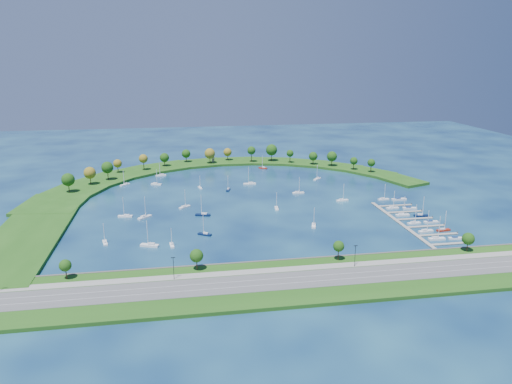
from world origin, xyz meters
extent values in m
plane|color=#071842|center=(0.00, 0.00, 0.00)|extent=(700.00, 700.00, 0.00)
cube|color=#1E4D14|center=(0.00, -124.00, 0.80)|extent=(420.00, 42.00, 1.60)
cube|color=#474442|center=(0.00, -102.50, 0.90)|extent=(420.00, 1.20, 1.80)
cube|color=#515154|center=(0.00, -124.00, 1.66)|extent=(420.00, 16.00, 0.12)
cube|color=gray|center=(0.00, -113.00, 1.66)|extent=(420.00, 5.00, 0.12)
cube|color=silver|center=(0.00, -126.50, 1.73)|extent=(420.00, 0.15, 0.02)
cube|color=silver|center=(0.00, -121.50, 1.73)|extent=(420.00, 0.15, 0.02)
cylinder|color=#382314|center=(-95.00, -107.00, 4.05)|extent=(0.56, 0.56, 4.90)
sphere|color=#174611|center=(-95.00, -107.00, 7.54)|extent=(5.20, 5.20, 5.20)
cylinder|color=#382314|center=(-40.00, -107.00, 4.22)|extent=(0.56, 0.56, 5.25)
sphere|color=#174611|center=(-40.00, -107.00, 8.05)|extent=(6.00, 6.00, 6.00)
cylinder|color=#382314|center=(25.00, -107.00, 4.40)|extent=(0.56, 0.56, 5.60)
sphere|color=#174611|center=(25.00, -107.00, 8.24)|extent=(5.20, 5.20, 5.20)
cylinder|color=#382314|center=(90.00, -107.00, 4.05)|extent=(0.56, 0.56, 4.90)
sphere|color=#174611|center=(90.00, -107.00, 7.70)|extent=(6.00, 6.00, 6.00)
cylinder|color=black|center=(-50.00, -115.00, 6.60)|extent=(0.24, 0.24, 10.00)
cylinder|color=black|center=(30.00, -115.00, 6.60)|extent=(0.24, 0.24, 10.00)
cube|color=#1E4D14|center=(-126.75, 7.81, 1.00)|extent=(43.73, 48.72, 2.00)
cube|color=#1E4D14|center=(-118.83, 37.57, 1.00)|extent=(50.23, 54.30, 2.00)
cube|color=#1E4D14|center=(-104.03, 64.58, 1.00)|extent=(54.07, 56.09, 2.00)
cube|color=#1E4D14|center=(-83.21, 87.27, 1.00)|extent=(55.20, 54.07, 2.00)
cube|color=#1E4D14|center=(-57.57, 104.32, 1.00)|extent=(53.65, 48.47, 2.00)
cube|color=#1E4D14|center=(-28.60, 114.76, 1.00)|extent=(49.62, 39.75, 2.00)
cube|color=#1E4D14|center=(2.03, 117.98, 1.00)|extent=(44.32, 29.96, 2.00)
cube|color=#1E4D14|center=(32.54, 113.79, 1.00)|extent=(49.49, 38.05, 2.00)
cube|color=#1E4D14|center=(61.17, 102.44, 1.00)|extent=(51.13, 44.12, 2.00)
cube|color=#1E4D14|center=(86.25, 84.58, 1.00)|extent=(49.19, 47.96, 2.00)
cube|color=#1E4D14|center=(106.34, 61.24, 1.00)|extent=(43.90, 49.49, 2.00)
cube|color=#1E4D14|center=(120.28, 33.78, 1.00)|extent=(35.67, 48.74, 2.00)
cube|color=#1E4D14|center=(-126.75, -47.59, 0.95)|extent=(36.00, 130.81, 1.90)
cylinder|color=#382314|center=(-120.97, 32.37, 5.61)|extent=(0.56, 0.56, 7.22)
sphere|color=#174611|center=(-120.97, 32.37, 11.01)|extent=(8.95, 8.95, 8.95)
cylinder|color=#382314|center=(-109.70, 51.54, 5.52)|extent=(0.56, 0.56, 7.03)
sphere|color=brown|center=(-109.70, 51.54, 10.78)|extent=(8.71, 8.71, 8.71)
cylinder|color=#382314|center=(-98.82, 63.44, 5.95)|extent=(0.56, 0.56, 7.89)
sphere|color=#174611|center=(-98.82, 63.44, 11.67)|extent=(8.86, 8.86, 8.86)
cylinder|color=#382314|center=(-93.93, 86.46, 5.10)|extent=(0.56, 0.56, 6.19)
sphere|color=brown|center=(-93.93, 86.46, 9.54)|extent=(6.75, 6.75, 6.75)
cylinder|color=#382314|center=(-73.96, 92.52, 6.06)|extent=(0.56, 0.56, 8.12)
sphere|color=brown|center=(-73.96, 92.52, 11.57)|extent=(7.24, 7.24, 7.24)
cylinder|color=#382314|center=(-57.29, 104.73, 4.89)|extent=(0.56, 0.56, 5.78)
sphere|color=#174611|center=(-57.29, 104.73, 9.35)|extent=(7.85, 7.85, 7.85)
cylinder|color=#382314|center=(-38.74, 118.13, 4.98)|extent=(0.56, 0.56, 5.97)
sphere|color=#174611|center=(-38.74, 118.13, 9.49)|extent=(7.60, 7.60, 7.60)
cylinder|color=#382314|center=(-18.45, 109.63, 5.39)|extent=(0.56, 0.56, 6.78)
sphere|color=brown|center=(-18.45, 109.63, 10.61)|extent=(9.19, 9.19, 9.19)
cylinder|color=#382314|center=(-1.86, 119.82, 4.92)|extent=(0.56, 0.56, 5.84)
sphere|color=brown|center=(-1.86, 119.82, 9.33)|extent=(7.41, 7.41, 7.41)
cylinder|color=#382314|center=(18.10, 108.97, 6.43)|extent=(0.56, 0.56, 8.86)
sphere|color=#174611|center=(18.10, 108.97, 12.32)|extent=(7.29, 7.29, 7.29)
cylinder|color=#382314|center=(36.40, 110.11, 6.02)|extent=(0.56, 0.56, 8.04)
sphere|color=#174611|center=(36.40, 110.11, 12.05)|extent=(10.05, 10.05, 10.05)
cylinder|color=#382314|center=(50.93, 100.20, 5.59)|extent=(0.56, 0.56, 7.18)
sphere|color=#174611|center=(50.93, 100.20, 10.42)|extent=(6.19, 6.19, 6.19)
cylinder|color=#382314|center=(69.10, 90.47, 4.85)|extent=(0.56, 0.56, 5.69)
sphere|color=#174611|center=(69.10, 90.47, 9.20)|extent=(7.52, 7.52, 7.52)
cylinder|color=#382314|center=(83.08, 81.93, 5.30)|extent=(0.56, 0.56, 6.60)
sphere|color=#174611|center=(83.08, 81.93, 10.32)|extent=(8.61, 8.61, 8.61)
cylinder|color=#382314|center=(96.54, 65.65, 5.07)|extent=(0.56, 0.56, 6.15)
sphere|color=#174611|center=(96.54, 65.65, 9.40)|extent=(6.25, 6.25, 6.25)
cylinder|color=#382314|center=(107.04, 54.39, 5.37)|extent=(0.56, 0.56, 6.74)
sphere|color=#174611|center=(107.04, 54.39, 9.98)|extent=(6.16, 6.16, 6.16)
cylinder|color=gray|center=(-15.25, 114.84, 4.21)|extent=(2.20, 2.20, 4.42)
cylinder|color=gray|center=(-15.25, 114.84, 6.57)|extent=(2.60, 2.60, 0.30)
cube|color=gray|center=(78.00, -61.00, 0.35)|extent=(2.20, 82.00, 0.40)
cube|color=gray|center=(90.10, -94.00, 0.35)|extent=(22.00, 2.00, 0.40)
cylinder|color=#382314|center=(101.00, -94.00, 0.60)|extent=(0.36, 0.36, 1.60)
cube|color=gray|center=(90.10, -80.80, 0.35)|extent=(22.00, 2.00, 0.40)
cylinder|color=#382314|center=(101.00, -80.80, 0.60)|extent=(0.36, 0.36, 1.60)
cube|color=gray|center=(90.10, -67.60, 0.35)|extent=(22.00, 2.00, 0.40)
cylinder|color=#382314|center=(101.00, -67.60, 0.60)|extent=(0.36, 0.36, 1.60)
cube|color=gray|center=(90.10, -54.40, 0.35)|extent=(22.00, 2.00, 0.40)
cylinder|color=#382314|center=(101.00, -54.40, 0.60)|extent=(0.36, 0.36, 1.60)
cube|color=gray|center=(90.10, -41.20, 0.35)|extent=(22.00, 2.00, 0.40)
cylinder|color=#382314|center=(101.00, -41.20, 0.60)|extent=(0.36, 0.36, 1.60)
cube|color=gray|center=(90.10, -28.00, 0.35)|extent=(22.00, 2.00, 0.40)
cylinder|color=#382314|center=(101.00, -28.00, 0.60)|extent=(0.36, 0.36, 1.60)
cube|color=#09183A|center=(-11.63, 26.30, 0.45)|extent=(3.92, 7.79, 0.90)
cube|color=silver|center=(-11.44, 27.03, 1.22)|extent=(2.08, 2.91, 0.63)
cylinder|color=silver|center=(-11.78, 25.72, 5.97)|extent=(0.32, 0.32, 10.13)
cube|color=white|center=(35.73, 10.09, 0.49)|extent=(8.30, 2.63, 0.99)
cube|color=silver|center=(34.91, 10.05, 1.33)|extent=(2.94, 1.72, 0.69)
cylinder|color=silver|center=(36.38, 10.11, 6.53)|extent=(0.32, 0.32, 11.09)
cube|color=white|center=(5.87, 39.86, 0.55)|extent=(9.25, 2.72, 1.10)
cube|color=silver|center=(6.79, 39.87, 1.49)|extent=(3.25, 1.85, 0.77)
cylinder|color=silver|center=(5.13, 39.85, 7.32)|extent=(0.32, 0.32, 12.43)
cube|color=white|center=(60.00, 45.95, 0.49)|extent=(7.55, 7.22, 0.98)
cube|color=silver|center=(60.60, 46.50, 1.32)|extent=(3.19, 3.12, 0.69)
cylinder|color=silver|center=(59.52, 45.50, 6.49)|extent=(0.32, 0.32, 11.02)
cube|color=white|center=(60.00, -12.34, 0.49)|extent=(8.34, 3.50, 0.97)
cube|color=silver|center=(59.20, -12.47, 1.31)|extent=(3.04, 2.01, 0.68)
cylinder|color=silver|center=(60.64, -12.24, 6.43)|extent=(0.32, 0.32, 10.92)
cube|color=white|center=(-62.72, 49.98, 0.48)|extent=(8.35, 5.00, 0.97)
cube|color=silver|center=(-63.47, 50.27, 1.31)|extent=(3.20, 2.49, 0.68)
cylinder|color=silver|center=(-62.11, 49.75, 6.42)|extent=(0.32, 0.32, 10.90)
cube|color=white|center=(-67.01, -26.48, 0.54)|extent=(8.40, 7.95, 1.09)
cube|color=silver|center=(-67.68, -27.09, 1.46)|extent=(3.53, 3.44, 0.76)
cylinder|color=silver|center=(-66.47, -25.99, 7.19)|extent=(0.32, 0.32, 12.21)
cube|color=white|center=(-60.11, 77.31, 0.50)|extent=(8.39, 2.88, 0.99)
cube|color=silver|center=(-59.29, 77.36, 1.34)|extent=(2.99, 1.81, 0.69)
cylinder|color=silver|center=(-60.77, 77.26, 6.56)|extent=(0.32, 0.32, 11.14)
cube|color=white|center=(-85.69, 52.40, 0.47)|extent=(7.27, 6.76, 0.93)
cube|color=silver|center=(-85.10, 52.91, 1.26)|extent=(3.05, 2.94, 0.65)
cylinder|color=silver|center=(-86.16, 51.99, 6.17)|extent=(0.32, 0.32, 10.48)
cube|color=white|center=(-84.89, -64.30, 0.44)|extent=(3.67, 7.57, 0.88)
cube|color=silver|center=(-84.72, -65.01, 1.18)|extent=(1.98, 2.82, 0.61)
cylinder|color=silver|center=(-85.02, -63.73, 5.80)|extent=(0.32, 0.32, 9.85)
cube|color=white|center=(-31.15, 35.11, 0.39)|extent=(3.04, 6.80, 0.79)
cube|color=silver|center=(-31.28, 35.76, 1.06)|extent=(1.70, 2.50, 0.55)
cylinder|color=silver|center=(-31.06, 34.60, 5.22)|extent=(0.32, 0.32, 8.87)
cube|color=#09183A|center=(-33.77, -60.45, 0.45)|extent=(7.53, 5.79, 0.91)
cube|color=silver|center=(-33.13, -60.85, 1.22)|extent=(3.03, 2.66, 0.63)
cylinder|color=silver|center=(-34.28, -60.13, 6.01)|extent=(0.32, 0.32, 10.20)
cube|color=#09183A|center=(-32.83, -27.65, 0.54)|extent=(9.29, 4.95, 1.07)
cube|color=silver|center=(-31.97, -27.91, 1.45)|extent=(3.50, 2.57, 0.75)
cylinder|color=silver|center=(-33.52, -27.45, 7.11)|extent=(0.32, 0.32, 12.08)
cube|color=white|center=(-78.57, -22.68, 0.51)|extent=(8.76, 3.68, 1.02)
cube|color=silver|center=(-77.73, -22.81, 1.38)|extent=(3.20, 2.11, 0.71)
cylinder|color=silver|center=(-79.24, -22.57, 6.75)|extent=(0.32, 0.32, 11.46)
cube|color=#99200D|center=(25.07, 90.00, 0.46)|extent=(7.23, 6.48, 0.91)
cube|color=silver|center=(25.66, 89.52, 1.23)|extent=(3.00, 2.84, 0.64)
cylinder|color=silver|center=(24.60, 90.39, 6.05)|extent=(0.32, 0.32, 10.27)
cube|color=white|center=(-62.17, -71.92, 0.56)|extent=(9.74, 5.78, 1.13)
cube|color=silver|center=(-61.29, -72.26, 1.53)|extent=(3.73, 2.89, 0.79)
cylinder|color=silver|center=(-62.88, -71.66, 7.48)|extent=(0.32, 0.32, 12.71)
cube|color=white|center=(27.81, -56.77, 0.46)|extent=(4.36, 8.01, 0.93)
cube|color=silver|center=(28.04, -56.03, 1.25)|extent=(2.25, 3.03, 0.65)
cylinder|color=silver|center=(27.63, -57.36, 6.13)|extent=(0.32, 0.32, 10.41)
cube|color=white|center=(-43.20, -9.88, 0.49)|extent=(7.56, 7.08, 0.97)
cube|color=silver|center=(-43.80, -10.42, 1.31)|extent=(3.18, 3.07, 0.68)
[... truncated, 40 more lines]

